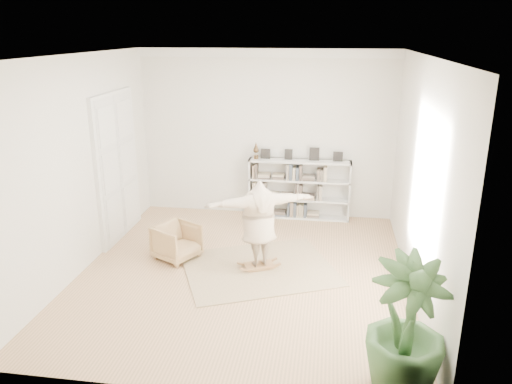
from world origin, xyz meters
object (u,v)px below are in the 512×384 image
armchair (177,242)px  rocker_board (259,265)px  bookshelf (299,190)px  houseplant (406,326)px  person (259,221)px

armchair → rocker_board: size_ratio=1.24×
bookshelf → houseplant: size_ratio=1.35×
rocker_board → houseplant: size_ratio=0.35×
bookshelf → person: (-0.50, -2.63, 0.25)m
armchair → bookshelf: bearing=-10.9°
armchair → rocker_board: (1.53, -0.21, -0.26)m
bookshelf → armchair: size_ratio=3.09×
bookshelf → person: person is taller
bookshelf → armchair: 3.17m
armchair → houseplant: (3.58, -2.95, 0.49)m
rocker_board → houseplant: bearing=-77.0°
rocker_board → houseplant: (2.05, -2.74, 0.75)m
bookshelf → rocker_board: 2.74m
bookshelf → houseplant: bearing=-73.8°
person → houseplant: 3.42m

